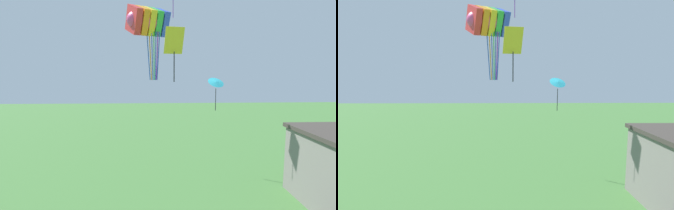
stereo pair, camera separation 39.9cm
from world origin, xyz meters
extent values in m
ellipsoid|color=#E54C8C|center=(-0.99, 12.72, 10.30)|extent=(3.03, 2.73, 1.76)
cube|color=red|center=(-1.73, 12.32, 10.30)|extent=(1.15, 1.74, 1.79)
cube|color=orange|center=(-1.36, 12.52, 10.30)|extent=(1.15, 1.74, 1.79)
cube|color=yellow|center=(-0.99, 12.72, 10.30)|extent=(1.15, 1.74, 1.79)
cube|color=green|center=(-0.61, 12.92, 10.30)|extent=(1.15, 1.74, 1.79)
cube|color=blue|center=(-0.24, 13.12, 10.30)|extent=(1.15, 1.74, 1.79)
cylinder|color=blue|center=(-0.95, 12.50, 8.32)|extent=(0.23, 0.41, 2.69)
cylinder|color=orange|center=(-0.84, 12.50, 8.32)|extent=(0.18, 0.43, 2.69)
cylinder|color=blue|center=(-0.73, 12.51, 8.32)|extent=(0.12, 0.44, 2.69)
cylinder|color=green|center=(-0.63, 12.52, 8.32)|extent=(0.05, 0.43, 2.69)
cylinder|color=blue|center=(-0.54, 12.54, 8.32)|extent=(0.12, 0.44, 2.69)
cylinder|color=purple|center=(-0.46, 12.56, 8.32)|extent=(0.18, 0.43, 2.69)
cylinder|color=blue|center=(-0.39, 12.59, 8.32)|extent=(0.23, 0.41, 2.69)
cube|color=yellow|center=(0.37, 10.55, 8.97)|extent=(1.04, 0.67, 1.26)
cylinder|color=black|center=(0.37, 10.55, 7.69)|extent=(0.05, 0.05, 1.49)
cylinder|color=purple|center=(0.75, 16.98, 12.05)|extent=(0.05, 0.05, 1.42)
cone|color=#2DB2C6|center=(3.92, 16.64, 6.70)|extent=(1.42, 1.31, 0.75)
cylinder|color=#2D2D33|center=(3.92, 16.64, 5.40)|extent=(0.05, 0.05, 1.65)
camera|label=1|loc=(-0.58, -2.57, 7.44)|focal=28.00mm
camera|label=2|loc=(-0.18, -2.59, 7.44)|focal=28.00mm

